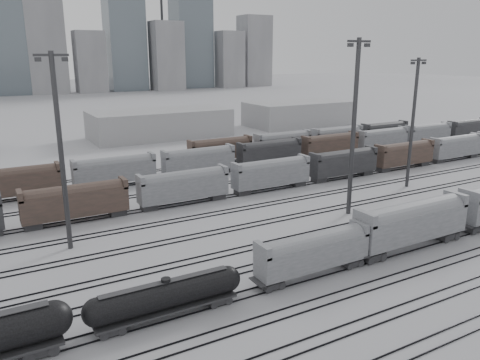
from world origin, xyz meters
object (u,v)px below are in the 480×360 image
tank_car_b (167,296)px  hopper_car_a (313,250)px  hopper_car_b (412,221)px  light_mast_c (354,124)px

tank_car_b → hopper_car_a: 17.06m
hopper_car_a → hopper_car_b: bearing=0.0°
light_mast_c → tank_car_b: bearing=-158.0°
tank_car_b → hopper_car_a: hopper_car_a is taller
hopper_car_b → hopper_car_a: bearing=-180.0°
hopper_car_a → light_mast_c: bearing=38.2°
tank_car_b → light_mast_c: size_ratio=0.59×
tank_car_b → hopper_car_b: bearing=0.0°
hopper_car_a → light_mast_c: light_mast_c is taller
tank_car_b → light_mast_c: bearing=22.0°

